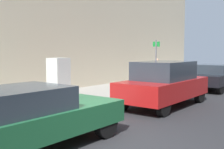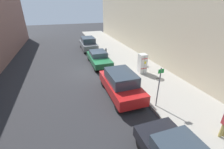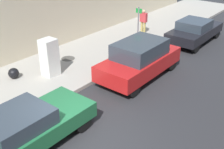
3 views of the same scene
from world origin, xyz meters
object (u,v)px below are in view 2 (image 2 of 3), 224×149
(street_sign_post, at_px, (159,86))
(trash_bag, at_px, (145,64))
(fire_hydrant, at_px, (106,51))
(parked_sedan_green, at_px, (99,58))
(discarded_refrigerator, at_px, (142,64))
(parked_suv_red, at_px, (121,84))
(parked_suv_gray, at_px, (88,44))

(street_sign_post, relative_size, trash_bag, 5.22)
(fire_hydrant, relative_size, parked_sedan_green, 0.16)
(discarded_refrigerator, distance_m, parked_suv_red, 4.09)
(street_sign_post, bearing_deg, discarded_refrigerator, -108.69)
(street_sign_post, xyz_separation_m, parked_sedan_green, (1.52, -8.35, -0.85))
(street_sign_post, xyz_separation_m, fire_hydrant, (-0.10, -11.15, -1.03))
(trash_bag, xyz_separation_m, parked_sedan_green, (4.16, -2.36, 0.32))
(fire_hydrant, relative_size, trash_bag, 1.55)
(discarded_refrigerator, bearing_deg, street_sign_post, 71.31)
(parked_suv_gray, height_order, parked_sedan_green, parked_suv_gray)
(street_sign_post, bearing_deg, parked_suv_gray, -83.95)
(discarded_refrigerator, height_order, street_sign_post, street_sign_post)
(trash_bag, bearing_deg, discarded_refrigerator, 50.54)
(parked_sedan_green, bearing_deg, discarded_refrigerator, 130.57)
(street_sign_post, height_order, parked_sedan_green, street_sign_post)
(discarded_refrigerator, xyz_separation_m, parked_suv_gray, (3.11, -9.61, -0.14))
(discarded_refrigerator, height_order, parked_suv_gray, discarded_refrigerator)
(parked_suv_gray, height_order, parked_suv_red, parked_suv_red)
(parked_suv_red, bearing_deg, discarded_refrigerator, -139.62)
(discarded_refrigerator, xyz_separation_m, parked_sedan_green, (3.11, -3.64, -0.30))
(parked_sedan_green, height_order, parked_suv_red, parked_suv_red)
(street_sign_post, distance_m, parked_sedan_green, 8.53)
(discarded_refrigerator, distance_m, street_sign_post, 5.01)
(parked_suv_gray, bearing_deg, parked_sedan_green, 90.00)
(street_sign_post, relative_size, fire_hydrant, 3.38)
(trash_bag, distance_m, parked_suv_gray, 9.33)
(parked_sedan_green, bearing_deg, parked_suv_red, 90.00)
(parked_suv_gray, xyz_separation_m, parked_sedan_green, (0.00, 5.97, -0.16))
(fire_hydrant, bearing_deg, parked_suv_red, 79.87)
(parked_sedan_green, bearing_deg, parked_suv_gray, -90.00)
(discarded_refrigerator, height_order, parked_sedan_green, discarded_refrigerator)
(street_sign_post, bearing_deg, parked_sedan_green, -79.69)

